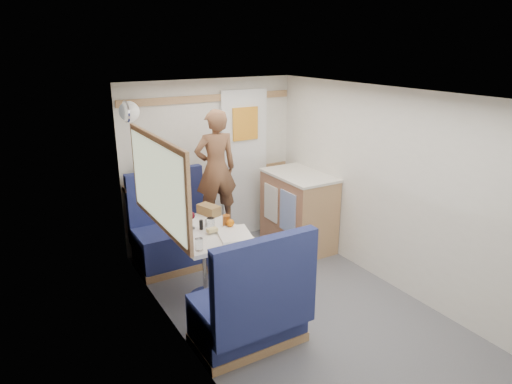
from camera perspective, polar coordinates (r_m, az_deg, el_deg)
floor at (r=4.21m, az=8.42°, el=-16.66°), size 4.50×4.50×0.00m
ceiling at (r=3.49m, az=9.96°, el=11.44°), size 4.50×4.50×0.00m
wall_back at (r=5.56m, az=-5.68°, el=3.60°), size 2.20×0.02×2.00m
wall_left at (r=3.20m, az=-6.48°, el=-7.77°), size 0.02×4.50×2.00m
wall_right at (r=4.48m, az=20.09°, el=-1.07°), size 0.02×4.50×2.00m
oak_trim_low at (r=5.58m, az=-5.55°, el=2.06°), size 2.15×0.02×0.08m
oak_trim_high at (r=5.40m, az=-5.85°, el=11.59°), size 2.15×0.02×0.08m
side_window at (r=3.99m, az=-12.25°, el=1.12°), size 0.04×1.30×0.72m
rear_door at (r=5.73m, az=-1.46°, el=3.85°), size 0.62×0.12×1.86m
dinette_table at (r=4.38m, az=-6.29°, el=-6.61°), size 0.62×0.92×0.72m
bench_far at (r=5.22m, az=-10.14°, el=-5.75°), size 0.90×0.59×1.05m
bench_near at (r=3.83m, az=-0.59°, el=-14.98°), size 0.90×0.59×1.05m
ledge at (r=5.24m, az=-11.48°, el=1.06°), size 0.90×0.14×0.04m
dome_light at (r=4.69m, az=-15.58°, el=9.67°), size 0.20×0.20×0.20m
galley_counter at (r=5.54m, az=5.29°, el=-2.25°), size 0.57×0.92×0.92m
person at (r=4.95m, az=-5.05°, el=2.93°), size 0.50×0.35×1.29m
duffel_bag at (r=5.21m, az=-11.55°, el=2.47°), size 0.48×0.24×0.23m
tray at (r=4.18m, az=-2.74°, el=-5.26°), size 0.37×0.43×0.02m
orange_fruit at (r=4.31m, az=-3.21°, el=-3.88°), size 0.07×0.07×0.07m
cheese_block at (r=4.22m, az=-5.51°, el=-4.74°), size 0.10×0.06×0.03m
wine_glass at (r=4.32m, az=-8.12°, el=-3.02°), size 0.08×0.08×0.17m
tumbler_left at (r=3.89m, az=-7.13°, el=-6.53°), size 0.07×0.07×0.11m
tumbler_mid at (r=4.49m, az=-10.00°, el=-3.24°), size 0.07×0.07×0.11m
tumbler_right at (r=4.29m, az=-5.67°, el=-4.01°), size 0.07×0.07×0.12m
beer_glass at (r=4.37m, az=-3.74°, el=-3.59°), size 0.07×0.07×0.11m
pepper_grinder at (r=4.31m, az=-6.88°, el=-4.09°), size 0.04×0.04×0.09m
salt_grinder at (r=4.38m, az=-6.17°, el=-3.81°), size 0.03×0.03×0.08m
bread_loaf at (r=4.67m, az=-5.93°, el=-2.24°), size 0.19×0.26×0.10m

